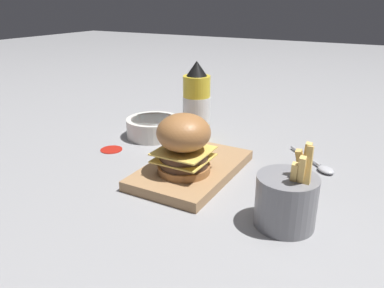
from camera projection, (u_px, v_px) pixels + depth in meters
ground_plane at (164, 176)px, 0.84m from camera, size 6.00×6.00×0.00m
serving_board at (192, 169)px, 0.84m from camera, size 0.29×0.18×0.02m
burger at (183, 143)px, 0.78m from camera, size 0.11×0.11×0.13m
ketchup_bottle at (197, 106)px, 1.01m from camera, size 0.07×0.07×0.22m
fries_basket at (287, 200)px, 0.64m from camera, size 0.11×0.11×0.16m
side_bowl at (154, 127)px, 1.07m from camera, size 0.15×0.15×0.05m
spoon at (320, 166)px, 0.87m from camera, size 0.13×0.14×0.01m
ketchup_puddle at (111, 149)px, 0.98m from camera, size 0.06×0.06×0.00m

